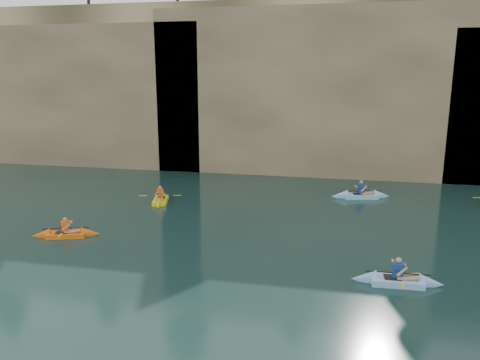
# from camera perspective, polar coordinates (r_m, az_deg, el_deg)

# --- Properties ---
(cliff) EXTENTS (70.00, 16.00, 12.00)m
(cliff) POSITION_cam_1_polar(r_m,az_deg,el_deg) (39.51, 8.63, 11.61)
(cliff) COLOR tan
(cliff) RESTS_ON ground
(cliff_slab_west) EXTENTS (26.00, 2.40, 10.56)m
(cliff_slab_west) POSITION_cam_1_polar(r_m,az_deg,el_deg) (39.20, -23.32, 9.64)
(cliff_slab_west) COLOR tan
(cliff_slab_west) RESTS_ON ground
(cliff_slab_center) EXTENTS (24.00, 2.40, 11.40)m
(cliff_slab_center) POSITION_cam_1_polar(r_m,az_deg,el_deg) (32.04, 11.36, 10.64)
(cliff_slab_center) COLOR tan
(cliff_slab_center) RESTS_ON ground
(sea_cave_west) EXTENTS (4.50, 1.00, 4.00)m
(sea_cave_west) POSITION_cam_1_polar(r_m,az_deg,el_deg) (37.82, -20.96, 4.75)
(sea_cave_west) COLOR black
(sea_cave_west) RESTS_ON ground
(sea_cave_center) EXTENTS (3.50, 1.00, 3.20)m
(sea_cave_center) POSITION_cam_1_polar(r_m,az_deg,el_deg) (32.48, 0.36, 3.65)
(sea_cave_center) COLOR black
(sea_cave_center) RESTS_ON ground
(sea_cave_east) EXTENTS (5.00, 1.00, 4.50)m
(sea_cave_east) POSITION_cam_1_polar(r_m,az_deg,el_deg) (32.57, 25.29, 3.57)
(sea_cave_east) COLOR black
(sea_cave_east) RESTS_ON ground
(kayaker_orange) EXTENTS (2.91, 2.08, 1.08)m
(kayaker_orange) POSITION_cam_1_polar(r_m,az_deg,el_deg) (21.55, -20.43, -6.17)
(kayaker_orange) COLOR orange
(kayaker_orange) RESTS_ON ground
(kayaker_ltblue_near) EXTENTS (3.03, 2.34, 1.18)m
(kayaker_ltblue_near) POSITION_cam_1_polar(r_m,az_deg,el_deg) (16.79, 18.60, -11.50)
(kayaker_ltblue_near) COLOR #98C7FF
(kayaker_ltblue_near) RESTS_ON ground
(kayaker_yellow) EXTENTS (2.21, 2.86, 1.14)m
(kayaker_yellow) POSITION_cam_1_polar(r_m,az_deg,el_deg) (25.72, -9.67, -2.41)
(kayaker_yellow) COLOR yellow
(kayaker_yellow) RESTS_ON ground
(kayaker_ltblue_mid) EXTENTS (3.37, 2.41, 1.25)m
(kayaker_ltblue_mid) POSITION_cam_1_polar(r_m,az_deg,el_deg) (27.09, 14.48, -1.82)
(kayaker_ltblue_mid) COLOR #92D0F4
(kayaker_ltblue_mid) RESTS_ON ground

